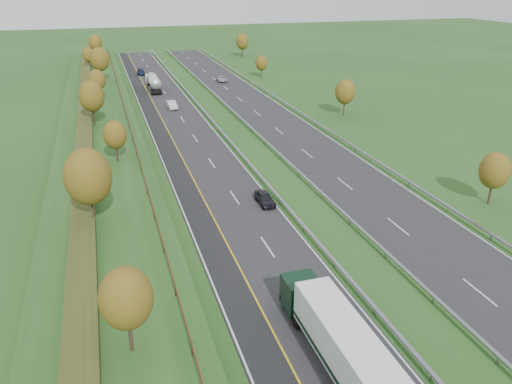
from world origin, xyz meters
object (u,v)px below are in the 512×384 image
car_small_far (141,72)px  car_silver_mid (172,105)px  box_lorry (345,351)px  road_tanker (153,82)px  car_dark_near (265,198)px  car_oncoming (222,79)px

car_small_far → car_silver_mid: bearing=-85.4°
box_lorry → road_tanker: bearing=90.7°
box_lorry → car_dark_near: bearing=82.3°
road_tanker → car_silver_mid: road_tanker is taller
car_silver_mid → road_tanker: bearing=90.0°
road_tanker → car_dark_near: bearing=-85.8°
car_oncoming → car_small_far: bearing=-35.2°
car_silver_mid → car_small_far: (-2.20, 38.76, -0.08)m
car_dark_near → car_silver_mid: (-3.43, 46.96, 0.07)m
box_lorry → car_silver_mid: 73.58m
car_silver_mid → car_oncoming: bearing=52.4°
box_lorry → road_tanker: 91.68m
car_dark_near → car_small_far: car_dark_near is taller
road_tanker → car_oncoming: size_ratio=2.37×
box_lorry → car_small_far: (-2.06, 112.33, -1.62)m
car_dark_near → car_silver_mid: bearing=93.7°
box_lorry → road_tanker: box_lorry is taller
road_tanker → car_oncoming: 17.90m
car_dark_near → car_oncoming: car_dark_near is taller
box_lorry → car_dark_near: (3.58, 26.61, -1.61)m
box_lorry → car_oncoming: (15.81, 97.27, -1.63)m
road_tanker → car_silver_mid: bearing=-85.9°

